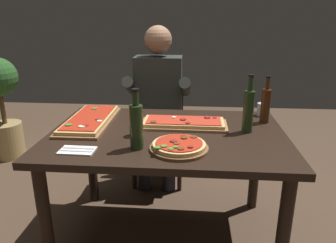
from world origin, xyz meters
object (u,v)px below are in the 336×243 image
object	(u,v)px
pizza_rectangular_front	(184,123)
vinegar_bottle_green	(266,105)
tumbler_far_side	(262,110)
diner_chair	(160,125)
pizza_rectangular_left	(90,120)
potted_plant_corner	(2,103)
seated_diner	(158,100)
wine_bottle_dark	(136,125)
oil_bottle_amber	(248,110)
tumbler_near_camera	(136,129)
dining_table	(167,147)
pizza_round_far	(179,146)

from	to	relation	value
pizza_rectangular_front	vinegar_bottle_green	bearing A→B (deg)	12.81
tumbler_far_side	diner_chair	bearing A→B (deg)	148.69
pizza_rectangular_left	vinegar_bottle_green	bearing A→B (deg)	5.10
diner_chair	vinegar_bottle_green	bearing A→B (deg)	-39.56
pizza_rectangular_front	potted_plant_corner	world-z (taller)	potted_plant_corner
pizza_rectangular_left	seated_diner	world-z (taller)	seated_diner
wine_bottle_dark	oil_bottle_amber	size ratio (longest dim) A/B	0.93
wine_bottle_dark	potted_plant_corner	world-z (taller)	wine_bottle_dark
vinegar_bottle_green	seated_diner	xyz separation A→B (m)	(-0.75, 0.50, -0.12)
wine_bottle_dark	diner_chair	world-z (taller)	wine_bottle_dark
pizza_rectangular_left	tumbler_near_camera	xyz separation A→B (m)	(0.34, -0.20, 0.02)
dining_table	seated_diner	bearing A→B (deg)	100.66
oil_bottle_amber	seated_diner	distance (m)	0.93
dining_table	wine_bottle_dark	distance (m)	0.37
dining_table	potted_plant_corner	bearing A→B (deg)	146.97
vinegar_bottle_green	pizza_rectangular_left	bearing A→B (deg)	-174.90
pizza_round_far	vinegar_bottle_green	distance (m)	0.73
diner_chair	seated_diner	xyz separation A→B (m)	(0.00, -0.12, 0.26)
dining_table	tumbler_near_camera	xyz separation A→B (m)	(-0.18, -0.07, 0.14)
pizza_round_far	wine_bottle_dark	distance (m)	0.25
pizza_rectangular_front	tumbler_near_camera	distance (m)	0.33
pizza_round_far	diner_chair	xyz separation A→B (m)	(-0.22, 1.11, -0.27)
dining_table	pizza_rectangular_left	size ratio (longest dim) A/B	2.26
tumbler_far_side	diner_chair	xyz separation A→B (m)	(-0.77, 0.47, -0.29)
dining_table	vinegar_bottle_green	size ratio (longest dim) A/B	4.59
dining_table	pizza_rectangular_left	distance (m)	0.54
dining_table	diner_chair	distance (m)	0.88
pizza_round_far	tumbler_near_camera	bearing A→B (deg)	144.07
pizza_round_far	pizza_rectangular_left	bearing A→B (deg)	146.73
dining_table	tumbler_near_camera	bearing A→B (deg)	-158.09
pizza_rectangular_front	tumbler_far_side	distance (m)	0.60
pizza_rectangular_left	tumbler_near_camera	distance (m)	0.40
pizza_rectangular_front	vinegar_bottle_green	distance (m)	0.54
tumbler_far_side	dining_table	bearing A→B (deg)	-148.40
dining_table	tumbler_far_side	xyz separation A→B (m)	(0.63, 0.39, 0.13)
pizza_round_far	tumbler_near_camera	size ratio (longest dim) A/B	3.16
dining_table	pizza_rectangular_left	xyz separation A→B (m)	(-0.52, 0.13, 0.12)
vinegar_bottle_green	tumbler_far_side	size ratio (longest dim) A/B	3.54
pizza_rectangular_front	oil_bottle_amber	size ratio (longest dim) A/B	1.57
dining_table	wine_bottle_dark	world-z (taller)	wine_bottle_dark
vinegar_bottle_green	potted_plant_corner	bearing A→B (deg)	159.10
wine_bottle_dark	tumbler_far_side	distance (m)	1.01
pizza_rectangular_front	wine_bottle_dark	world-z (taller)	wine_bottle_dark
dining_table	tumbler_far_side	distance (m)	0.75
pizza_round_far	tumbler_near_camera	world-z (taller)	tumbler_near_camera
oil_bottle_amber	vinegar_bottle_green	bearing A→B (deg)	53.85
pizza_round_far	oil_bottle_amber	size ratio (longest dim) A/B	0.89
pizza_round_far	wine_bottle_dark	bearing A→B (deg)	179.58
oil_bottle_amber	potted_plant_corner	world-z (taller)	oil_bottle_amber
oil_bottle_amber	seated_diner	world-z (taller)	seated_diner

